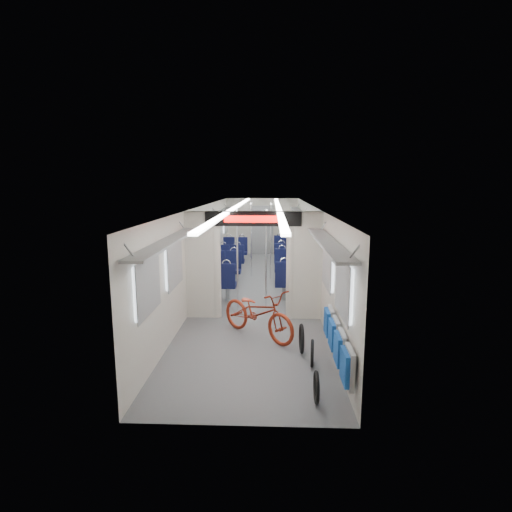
# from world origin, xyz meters

# --- Properties ---
(carriage) EXTENTS (12.00, 12.02, 2.31)m
(carriage) POSITION_xyz_m (0.00, -0.27, 1.50)
(carriage) COLOR #515456
(carriage) RESTS_ON ground
(bicycle) EXTENTS (1.74, 1.69, 0.95)m
(bicycle) POSITION_xyz_m (0.14, -3.14, 0.47)
(bicycle) COLOR maroon
(bicycle) RESTS_ON ground
(flip_bench) EXTENTS (0.12, 2.08, 0.49)m
(flip_bench) POSITION_xyz_m (1.35, -4.75, 0.58)
(flip_bench) COLOR gray
(flip_bench) RESTS_ON carriage
(bike_hoop_a) EXTENTS (0.06, 0.44, 0.44)m
(bike_hoop_a) POSITION_xyz_m (0.99, -5.44, 0.19)
(bike_hoop_a) COLOR black
(bike_hoop_a) RESTS_ON ground
(bike_hoop_b) EXTENTS (0.09, 0.45, 0.45)m
(bike_hoop_b) POSITION_xyz_m (1.04, -4.37, 0.20)
(bike_hoop_b) COLOR black
(bike_hoop_b) RESTS_ON ground
(bike_hoop_c) EXTENTS (0.06, 0.51, 0.51)m
(bike_hoop_c) POSITION_xyz_m (0.91, -3.85, 0.23)
(bike_hoop_c) COLOR black
(bike_hoop_c) RESTS_ON ground
(seat_bay_near_left) EXTENTS (0.89, 2.00, 1.08)m
(seat_bay_near_left) POSITION_xyz_m (-0.93, 0.01, 0.53)
(seat_bay_near_left) COLOR black
(seat_bay_near_left) RESTS_ON ground
(seat_bay_near_right) EXTENTS (0.91, 2.09, 1.10)m
(seat_bay_near_right) POSITION_xyz_m (0.93, 0.22, 0.55)
(seat_bay_near_right) COLOR black
(seat_bay_near_right) RESTS_ON ground
(seat_bay_far_left) EXTENTS (0.89, 1.96, 1.06)m
(seat_bay_far_left) POSITION_xyz_m (-0.93, 3.11, 0.53)
(seat_bay_far_left) COLOR black
(seat_bay_far_left) RESTS_ON ground
(seat_bay_far_right) EXTENTS (0.92, 2.12, 1.12)m
(seat_bay_far_right) POSITION_xyz_m (0.93, 3.23, 0.55)
(seat_bay_far_right) COLOR black
(seat_bay_far_right) RESTS_ON ground
(stanchion_near_left) EXTENTS (0.04, 0.04, 2.30)m
(stanchion_near_left) POSITION_xyz_m (-0.40, -1.34, 1.15)
(stanchion_near_left) COLOR silver
(stanchion_near_left) RESTS_ON ground
(stanchion_near_right) EXTENTS (0.04, 0.04, 2.30)m
(stanchion_near_right) POSITION_xyz_m (0.26, -1.34, 1.15)
(stanchion_near_right) COLOR silver
(stanchion_near_right) RESTS_ON ground
(stanchion_far_left) EXTENTS (0.04, 0.04, 2.30)m
(stanchion_far_left) POSITION_xyz_m (-0.25, 1.92, 1.15)
(stanchion_far_left) COLOR silver
(stanchion_far_left) RESTS_ON ground
(stanchion_far_right) EXTENTS (0.04, 0.04, 2.30)m
(stanchion_far_right) POSITION_xyz_m (0.36, 1.63, 1.15)
(stanchion_far_right) COLOR silver
(stanchion_far_right) RESTS_ON ground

